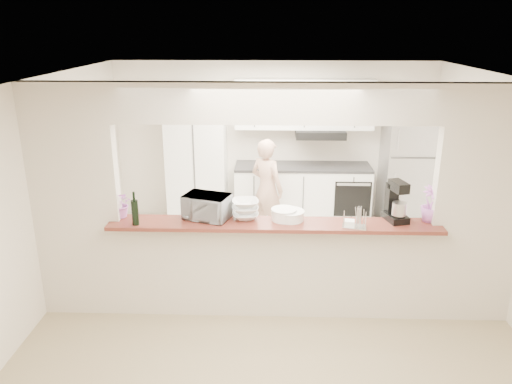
{
  "coord_description": "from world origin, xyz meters",
  "views": [
    {
      "loc": [
        -0.03,
        -4.79,
        3.01
      ],
      "look_at": [
        -0.2,
        0.3,
        1.3
      ],
      "focal_mm": 35.0,
      "sensor_mm": 36.0,
      "label": 1
    }
  ],
  "objects_px": {
    "refrigerator": "(407,173)",
    "toaster_oven": "(207,207)",
    "stand_mixer": "(396,203)",
    "person": "(267,189)"
  },
  "relations": [
    {
      "from": "refrigerator",
      "to": "toaster_oven",
      "type": "xyz_separation_m",
      "value": [
        -2.75,
        -2.6,
        0.37
      ]
    },
    {
      "from": "stand_mixer",
      "to": "person",
      "type": "height_order",
      "value": "stand_mixer"
    },
    {
      "from": "person",
      "to": "toaster_oven",
      "type": "bearing_deg",
      "value": 110.85
    },
    {
      "from": "refrigerator",
      "to": "stand_mixer",
      "type": "xyz_separation_m",
      "value": [
        -0.8,
        -2.59,
        0.43
      ]
    },
    {
      "from": "stand_mixer",
      "to": "toaster_oven",
      "type": "bearing_deg",
      "value": -179.59
    },
    {
      "from": "toaster_oven",
      "to": "stand_mixer",
      "type": "distance_m",
      "value": 1.95
    },
    {
      "from": "toaster_oven",
      "to": "person",
      "type": "height_order",
      "value": "person"
    },
    {
      "from": "refrigerator",
      "to": "toaster_oven",
      "type": "height_order",
      "value": "refrigerator"
    },
    {
      "from": "toaster_oven",
      "to": "person",
      "type": "bearing_deg",
      "value": 91.43
    },
    {
      "from": "toaster_oven",
      "to": "refrigerator",
      "type": "bearing_deg",
      "value": 61.17
    }
  ]
}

